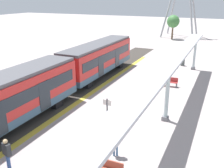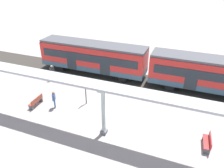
% 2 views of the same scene
% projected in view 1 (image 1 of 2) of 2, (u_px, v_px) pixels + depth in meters
% --- Properties ---
extents(ground_plane, '(176.00, 176.00, 0.00)m').
position_uv_depth(ground_plane, '(119.00, 111.00, 18.74)').
color(ground_plane, '#A29795').
extents(tactile_edge_strip, '(0.49, 35.16, 0.01)m').
position_uv_depth(tactile_edge_strip, '(77.00, 103.00, 20.17)').
color(tactile_edge_strip, gold).
rests_on(tactile_edge_strip, ground).
extents(trackbed, '(3.20, 47.16, 0.01)m').
position_uv_depth(trackbed, '(59.00, 99.00, 20.90)').
color(trackbed, '#38332D').
rests_on(trackbed, ground).
extents(train_near_carriage, '(2.65, 11.84, 3.48)m').
position_uv_depth(train_near_carriage, '(8.00, 101.00, 15.87)').
color(train_near_carriage, red).
rests_on(train_near_carriage, ground).
extents(train_far_carriage, '(2.65, 11.84, 3.48)m').
position_uv_depth(train_far_carriage, '(98.00, 59.00, 26.53)').
color(train_far_carriage, red).
rests_on(train_far_carriage, ground).
extents(canopy_pillar_second, '(1.10, 0.44, 3.86)m').
position_uv_depth(canopy_pillar_second, '(167.00, 94.00, 16.69)').
color(canopy_pillar_second, slate).
rests_on(canopy_pillar_second, ground).
extents(canopy_pillar_third, '(1.10, 0.44, 3.86)m').
position_uv_depth(canopy_pillar_third, '(195.00, 53.00, 28.62)').
color(canopy_pillar_third, slate).
rests_on(canopy_pillar_third, ground).
extents(canopy_beam, '(1.20, 28.53, 0.16)m').
position_uv_depth(canopy_beam, '(170.00, 65.00, 16.06)').
color(canopy_beam, '#A8AAB2').
rests_on(canopy_beam, canopy_pillar_nearest).
extents(bench_mid_platform, '(1.52, 0.52, 0.86)m').
position_uv_depth(bench_mid_platform, '(170.00, 82.00, 23.71)').
color(bench_mid_platform, '#A02E2D').
rests_on(bench_mid_platform, ground).
extents(trash_bin, '(0.48, 0.48, 0.91)m').
position_uv_depth(trash_bin, '(183.00, 62.00, 30.74)').
color(trash_bin, '#454D4C').
rests_on(trash_bin, ground).
extents(platform_info_sign, '(0.56, 0.10, 2.20)m').
position_uv_depth(platform_info_sign, '(107.00, 112.00, 15.53)').
color(platform_info_sign, '#4C4C51').
rests_on(platform_info_sign, ground).
extents(passenger_waiting_near_edge, '(0.52, 0.32, 1.68)m').
position_uv_depth(passenger_waiting_near_edge, '(7.00, 151.00, 12.09)').
color(passenger_waiting_near_edge, navy).
rests_on(passenger_waiting_near_edge, ground).
extents(passenger_by_the_benches, '(0.50, 0.39, 1.59)m').
position_uv_depth(passenger_by_the_benches, '(116.00, 140.00, 13.14)').
color(passenger_by_the_benches, '#315681').
rests_on(passenger_by_the_benches, ground).
extents(tree_left_background, '(2.43, 2.43, 4.64)m').
position_uv_depth(tree_left_background, '(173.00, 22.00, 48.63)').
color(tree_left_background, brown).
rests_on(tree_left_background, ground).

